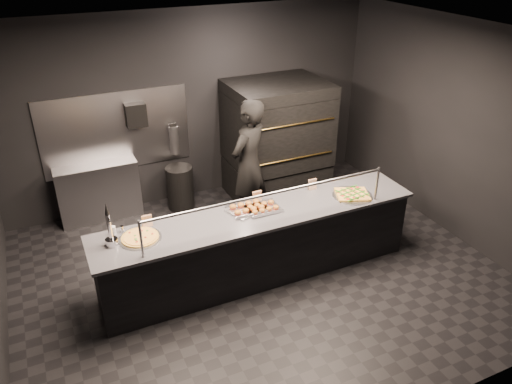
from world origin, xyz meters
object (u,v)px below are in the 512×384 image
fire_extinguisher (174,140)px  square_pizza (352,195)px  prep_shelf (99,192)px  towel_dispenser (136,115)px  round_pizza (140,238)px  beer_tap (110,233)px  slider_tray_a (247,208)px  trash_bin (180,188)px  slider_tray_b (263,208)px  worker (249,165)px  service_counter (259,244)px  pizza_oven (277,140)px

fire_extinguisher → square_pizza: size_ratio=0.97×
prep_shelf → towel_dispenser: size_ratio=3.43×
round_pizza → square_pizza: 2.74m
fire_extinguisher → beer_tap: 2.73m
prep_shelf → towel_dispenser: bearing=5.7°
slider_tray_a → trash_bin: 2.09m
slider_tray_b → square_pizza: (1.21, -0.16, -0.01)m
fire_extinguisher → worker: size_ratio=0.26×
trash_bin → worker: worker is taller
towel_dispenser → slider_tray_a: bearing=-70.4°
beer_tap → slider_tray_b: (1.84, -0.00, -0.12)m
towel_dispenser → worker: (1.31, -1.16, -0.58)m
service_counter → slider_tray_b: (0.08, 0.06, 0.48)m
fire_extinguisher → worker: 1.40m
service_counter → worker: worker is taller
towel_dispenser → round_pizza: 2.48m
round_pizza → worker: 2.20m
service_counter → square_pizza: (1.29, -0.10, 0.47)m
round_pizza → slider_tray_b: 1.53m
beer_tap → square_pizza: beer_tap is taller
prep_shelf → slider_tray_b: 2.86m
beer_tap → slider_tray_a: (1.66, 0.08, -0.12)m
pizza_oven → slider_tray_a: size_ratio=3.54×
worker → round_pizza: bearing=0.4°
prep_shelf → trash_bin: bearing=-9.3°
round_pizza → pizza_oven: bearing=34.8°
beer_tap → trash_bin: bearing=56.4°
service_counter → round_pizza: service_counter is taller
prep_shelf → fire_extinguisher: (1.25, 0.08, 0.61)m
round_pizza → slider_tray_b: (1.53, 0.00, 0.01)m
slider_tray_b → beer_tap: bearing=179.9°
prep_shelf → towel_dispenser: (0.70, 0.07, 1.10)m
prep_shelf → fire_extinguisher: bearing=3.7°
fire_extinguisher → beer_tap: beer_tap is taller
round_pizza → fire_extinguisher: bearing=64.9°
beer_tap → square_pizza: bearing=-3.1°
slider_tray_a → round_pizza: bearing=-176.5°
fire_extinguisher → beer_tap: bearing=-121.1°
service_counter → beer_tap: (-1.76, 0.06, 0.61)m
fire_extinguisher → slider_tray_a: bearing=-83.7°
pizza_oven → towel_dispenser: pizza_oven is taller
service_counter → slider_tray_b: service_counter is taller
fire_extinguisher → square_pizza: (1.64, -2.50, -0.12)m
fire_extinguisher → slider_tray_a: 2.28m
service_counter → trash_bin: service_counter is taller
service_counter → slider_tray_a: 0.51m
prep_shelf → worker: worker is taller
prep_shelf → slider_tray_a: (1.50, -2.18, 0.50)m
prep_shelf → slider_tray_b: (1.68, -2.26, 0.50)m
slider_tray_b → trash_bin: size_ratio=0.60×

